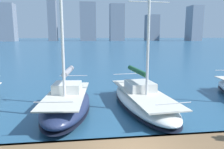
{
  "coord_description": "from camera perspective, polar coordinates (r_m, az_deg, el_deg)",
  "views": [
    {
      "loc": [
        1.58,
        6.61,
        4.62
      ],
      "look_at": [
        -0.09,
        -6.51,
        2.2
      ],
      "focal_mm": 35.0,
      "sensor_mm": 36.0,
      "label": 1
    }
  ],
  "objects": [
    {
      "name": "sailboat_grey",
      "position": [
        13.11,
        -11.75,
        -7.12
      ],
      "size": [
        3.25,
        7.07,
        11.44
      ],
      "color": "navy",
      "rests_on": "ground"
    },
    {
      "name": "sailboat_forest",
      "position": [
        14.16,
        7.94,
        -6.19
      ],
      "size": [
        3.53,
        8.85,
        10.04
      ],
      "color": "white",
      "rests_on": "ground"
    },
    {
      "name": "city_skyline",
      "position": [
        167.96,
        -8.85,
        13.74
      ],
      "size": [
        174.26,
        22.31,
        49.26
      ],
      "color": "gray",
      "rests_on": "ground"
    }
  ]
}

